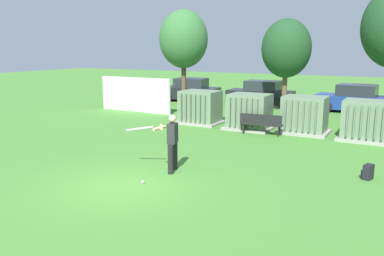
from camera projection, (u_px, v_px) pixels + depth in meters
ground_plane at (123, 186)px, 10.64m from camera, size 96.00×96.00×0.00m
fence_panel at (135, 95)px, 22.99m from camera, size 4.80×0.12×2.00m
transformer_west at (200, 108)px, 19.37m from camera, size 2.10×1.70×1.62m
transformer_mid_west at (249, 112)px, 17.99m from camera, size 2.10×1.70×1.62m
transformer_mid_east at (304, 115)px, 17.15m from camera, size 2.10×1.70×1.62m
transformer_east at (367, 121)px, 15.79m from camera, size 2.10×1.70×1.62m
park_bench at (261, 123)px, 16.79m from camera, size 1.83×0.56×0.92m
batter at (171, 140)px, 11.72m from camera, size 1.60×0.77×1.74m
sports_ball at (143, 182)px, 10.83m from camera, size 0.09×0.09×0.09m
backpack at (368, 172)px, 11.14m from camera, size 0.33×0.37×0.44m
tree_left at (184, 39)px, 26.17m from camera, size 3.24×3.24×6.19m
tree_center_left at (286, 49)px, 22.14m from camera, size 2.78×2.78×5.30m
parked_car_leftmost at (190, 90)px, 27.59m from camera, size 4.37×2.28×1.62m
parked_car_left_of_center at (261, 94)px, 25.47m from camera, size 4.23×1.97×1.62m
parked_car_right_of_center at (354, 99)px, 22.76m from camera, size 4.29×2.09×1.62m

